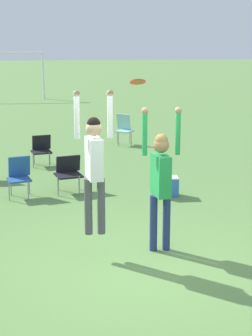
{
  "coord_description": "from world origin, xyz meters",
  "views": [
    {
      "loc": [
        -1.03,
        -7.69,
        3.38
      ],
      "look_at": [
        -0.14,
        0.75,
        1.3
      ],
      "focal_mm": 60.0,
      "sensor_mm": 36.0,
      "label": 1
    }
  ],
  "objects_px": {
    "person_defending": "(161,175)",
    "camping_chair_3": "(68,171)",
    "person_jumping": "(94,159)",
    "camping_chair_2": "(19,174)",
    "cooler_box": "(167,186)",
    "camping_chair_5": "(124,127)",
    "frisbee": "(138,82)",
    "camping_chair_0": "(41,148)"
  },
  "relations": [
    {
      "from": "person_jumping",
      "to": "camping_chair_5",
      "type": "bearing_deg",
      "value": -17.71
    },
    {
      "from": "camping_chair_0",
      "to": "camping_chair_2",
      "type": "height_order",
      "value": "camping_chair_2"
    },
    {
      "from": "camping_chair_0",
      "to": "frisbee",
      "type": "bearing_deg",
      "value": 91.53
    },
    {
      "from": "person_jumping",
      "to": "camping_chair_2",
      "type": "distance_m",
      "value": 3.83
    },
    {
      "from": "person_defending",
      "to": "camping_chair_5",
      "type": "xyz_separation_m",
      "value": [
        0.3,
        8.55,
        -0.69
      ]
    },
    {
      "from": "person_jumping",
      "to": "cooler_box",
      "type": "relative_size",
      "value": 4.64
    },
    {
      "from": "person_jumping",
      "to": "camping_chair_2",
      "type": "height_order",
      "value": "person_jumping"
    },
    {
      "from": "person_jumping",
      "to": "person_defending",
      "type": "height_order",
      "value": "person_jumping"
    },
    {
      "from": "camping_chair_2",
      "to": "camping_chair_3",
      "type": "relative_size",
      "value": 1.1
    },
    {
      "from": "person_jumping",
      "to": "camping_chair_2",
      "type": "relative_size",
      "value": 2.6
    },
    {
      "from": "camping_chair_2",
      "to": "cooler_box",
      "type": "height_order",
      "value": "camping_chair_2"
    },
    {
      "from": "person_defending",
      "to": "camping_chair_0",
      "type": "relative_size",
      "value": 2.97
    },
    {
      "from": "person_jumping",
      "to": "camping_chair_0",
      "type": "height_order",
      "value": "person_jumping"
    },
    {
      "from": "person_defending",
      "to": "camping_chair_5",
      "type": "bearing_deg",
      "value": 168.93
    },
    {
      "from": "person_jumping",
      "to": "camping_chair_2",
      "type": "xyz_separation_m",
      "value": [
        -1.41,
        3.4,
        -1.05
      ]
    },
    {
      "from": "person_jumping",
      "to": "camping_chair_0",
      "type": "relative_size",
      "value": 2.85
    },
    {
      "from": "frisbee",
      "to": "cooler_box",
      "type": "distance_m",
      "value": 4.06
    },
    {
      "from": "camping_chair_2",
      "to": "cooler_box",
      "type": "distance_m",
      "value": 3.09
    },
    {
      "from": "frisbee",
      "to": "camping_chair_2",
      "type": "height_order",
      "value": "frisbee"
    },
    {
      "from": "camping_chair_3",
      "to": "camping_chair_5",
      "type": "relative_size",
      "value": 0.83
    },
    {
      "from": "camping_chair_3",
      "to": "person_defending",
      "type": "bearing_deg",
      "value": 96.4
    },
    {
      "from": "camping_chair_2",
      "to": "cooler_box",
      "type": "bearing_deg",
      "value": 158.57
    },
    {
      "from": "person_defending",
      "to": "camping_chair_3",
      "type": "relative_size",
      "value": 2.98
    },
    {
      "from": "person_jumping",
      "to": "frisbee",
      "type": "relative_size",
      "value": 9.39
    },
    {
      "from": "camping_chair_0",
      "to": "person_jumping",
      "type": "bearing_deg",
      "value": 85.79
    },
    {
      "from": "camping_chair_3",
      "to": "camping_chair_5",
      "type": "xyz_separation_m",
      "value": [
        1.71,
        5.05,
        0.08
      ]
    },
    {
      "from": "frisbee",
      "to": "camping_chair_2",
      "type": "relative_size",
      "value": 0.28
    },
    {
      "from": "camping_chair_3",
      "to": "person_jumping",
      "type": "bearing_deg",
      "value": 80.46
    },
    {
      "from": "person_defending",
      "to": "camping_chair_3",
      "type": "xyz_separation_m",
      "value": [
        -1.41,
        3.5,
        -0.77
      ]
    },
    {
      "from": "camping_chair_3",
      "to": "camping_chair_5",
      "type": "height_order",
      "value": "camping_chair_5"
    },
    {
      "from": "cooler_box",
      "to": "person_jumping",
      "type": "bearing_deg",
      "value": -118.1
    },
    {
      "from": "camping_chair_0",
      "to": "cooler_box",
      "type": "distance_m",
      "value": 4.14
    },
    {
      "from": "camping_chair_2",
      "to": "camping_chair_5",
      "type": "height_order",
      "value": "camping_chair_5"
    },
    {
      "from": "camping_chair_5",
      "to": "camping_chair_2",
      "type": "bearing_deg",
      "value": 101.35
    },
    {
      "from": "camping_chair_0",
      "to": "camping_chair_5",
      "type": "relative_size",
      "value": 0.83
    },
    {
      "from": "person_jumping",
      "to": "camping_chair_0",
      "type": "xyz_separation_m",
      "value": [
        -1.06,
        6.22,
        -1.1
      ]
    },
    {
      "from": "camping_chair_2",
      "to": "camping_chair_3",
      "type": "distance_m",
      "value": 1.05
    },
    {
      "from": "camping_chair_2",
      "to": "camping_chair_3",
      "type": "bearing_deg",
      "value": 178.54
    },
    {
      "from": "person_defending",
      "to": "cooler_box",
      "type": "bearing_deg",
      "value": 158.8
    },
    {
      "from": "person_jumping",
      "to": "frisbee",
      "type": "bearing_deg",
      "value": -95.91
    },
    {
      "from": "camping_chair_3",
      "to": "camping_chair_5",
      "type": "bearing_deg",
      "value": -124.27
    },
    {
      "from": "person_defending",
      "to": "frisbee",
      "type": "distance_m",
      "value": 1.5
    }
  ]
}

